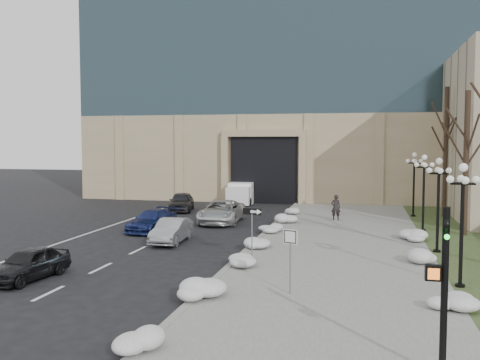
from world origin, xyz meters
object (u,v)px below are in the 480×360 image
Objects in this scene: car_a at (29,264)px; lamppost_b at (438,192)px; car_c at (152,221)px; traffic_signal at (443,296)px; keep_sign at (290,247)px; car_b at (172,231)px; lamppost_a at (462,208)px; pedestrian at (336,207)px; car_d at (222,212)px; one_way_sign at (255,218)px; car_e at (181,202)px; lamppost_d at (414,176)px; box_truck at (243,193)px; lamppost_c at (424,182)px.

lamppost_b is at bearing 35.11° from car_a.
traffic_signal is (14.56, -18.12, 1.38)m from car_c.
car_c is at bearing 145.75° from keep_sign.
lamppost_a is (13.84, -6.35, 2.41)m from car_b.
car_d is at bearing 6.94° from pedestrian.
traffic_signal reaches higher than one_way_sign.
car_b is at bearing -85.49° from car_e.
lamppost_a reaches higher than car_c.
lamppost_d is at bearing 37.58° from car_c.
keep_sign is at bearing -124.39° from lamppost_b.
traffic_signal is 0.86× the size of lamppost_b.
keep_sign reaches higher than car_c.
car_e is 0.93× the size of lamppost_b.
box_truck is at bearing 92.15° from car_a.
car_a is at bearing 157.97° from traffic_signal.
traffic_signal reaches higher than car_e.
one_way_sign is (5.43, -3.73, 1.41)m from car_b.
keep_sign is 7.35m from traffic_signal.
box_truck reaches higher than pedestrian.
one_way_sign is 0.61× the size of traffic_signal.
pedestrian is 11.23m from lamppost_b.
traffic_signal is 0.86× the size of lamppost_d.
box_truck is 29.62m from keep_sign.
car_c is at bearing -149.17° from lamppost_d.
car_e is at bearing 104.80° from car_b.
car_d is 1.16× the size of lamppost_d.
car_d is 2.25× the size of keep_sign.
lamppost_a is at bearing -90.00° from lamppost_b.
lamppost_b and lamppost_d have the same top height.
lamppost_a reaches higher than traffic_signal.
keep_sign is at bearing -55.99° from one_way_sign.
keep_sign is 6.70m from lamppost_a.
lamppost_c reaches higher than pedestrian.
box_truck is at bearing 121.59° from keep_sign.
lamppost_b is (13.84, 0.15, 2.41)m from car_b.
car_d is at bearing 133.04° from lamppost_a.
car_b reaches higher than car_a.
lamppost_d is at bearing -157.07° from pedestrian.
car_e reaches higher than car_c.
car_a is 16.75m from car_d.
lamppost_d is (8.41, 16.88, 1.00)m from one_way_sign.
car_d is 7.90m from pedestrian.
one_way_sign is 0.53× the size of lamppost_c.
lamppost_a is at bearing -59.71° from car_e.
lamppost_b reaches higher than box_truck.
car_a is 0.70× the size of car_d.
car_d is 14.34m from lamppost_d.
car_c is 16.87m from lamppost_c.
one_way_sign reaches higher than pedestrian.
car_d is at bearing 175.89° from lamppost_c.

